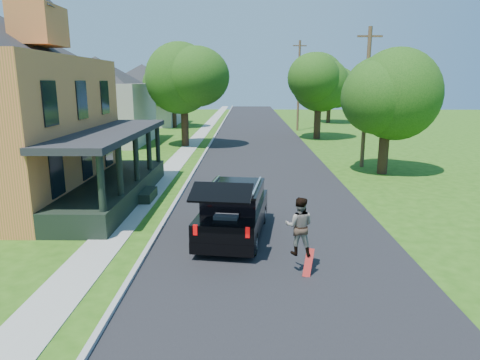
{
  "coord_description": "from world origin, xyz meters",
  "views": [
    {
      "loc": [
        -0.96,
        -12.31,
        5.16
      ],
      "look_at": [
        -1.21,
        3.0,
        1.63
      ],
      "focal_mm": 32.0,
      "sensor_mm": 36.0,
      "label": 1
    }
  ],
  "objects_px": {
    "utility_pole_near": "(366,97)",
    "black_suv": "(234,211)",
    "tree_right_near": "(387,87)",
    "skateboarder": "(299,226)"
  },
  "relations": [
    {
      "from": "skateboarder",
      "to": "tree_right_near",
      "type": "distance_m",
      "value": 15.06
    },
    {
      "from": "black_suv",
      "to": "utility_pole_near",
      "type": "height_order",
      "value": "utility_pole_near"
    },
    {
      "from": "skateboarder",
      "to": "utility_pole_near",
      "type": "bearing_deg",
      "value": -101.63
    },
    {
      "from": "black_suv",
      "to": "skateboarder",
      "type": "relative_size",
      "value": 3.2
    },
    {
      "from": "black_suv",
      "to": "tree_right_near",
      "type": "height_order",
      "value": "tree_right_near"
    },
    {
      "from": "black_suv",
      "to": "utility_pole_near",
      "type": "bearing_deg",
      "value": 65.88
    },
    {
      "from": "skateboarder",
      "to": "tree_right_near",
      "type": "bearing_deg",
      "value": -106.56
    },
    {
      "from": "tree_right_near",
      "to": "skateboarder",
      "type": "bearing_deg",
      "value": -115.55
    },
    {
      "from": "utility_pole_near",
      "to": "black_suv",
      "type": "bearing_deg",
      "value": -122.37
    },
    {
      "from": "black_suv",
      "to": "utility_pole_near",
      "type": "relative_size",
      "value": 0.62
    }
  ]
}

